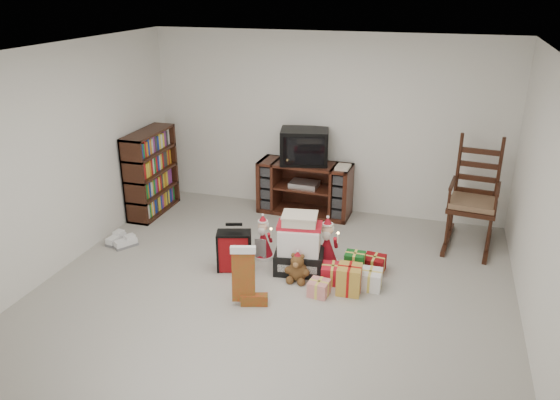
# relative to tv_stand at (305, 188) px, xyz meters

# --- Properties ---
(room) EXTENTS (5.01, 5.01, 2.51)m
(room) POSITION_rel_tv_stand_xyz_m (0.22, -2.24, 0.87)
(room) COLOR #BBB6AB
(room) RESTS_ON ground
(tv_stand) EXTENTS (1.32, 0.52, 0.75)m
(tv_stand) POSITION_rel_tv_stand_xyz_m (0.00, 0.00, 0.00)
(tv_stand) COLOR #491D15
(tv_stand) RESTS_ON floor
(bookshelf) EXTENTS (0.33, 0.98, 1.19)m
(bookshelf) POSITION_rel_tv_stand_xyz_m (-2.08, -0.59, 0.20)
(bookshelf) COLOR #37180F
(bookshelf) RESTS_ON floor
(rocking_chair) EXTENTS (0.67, 1.00, 1.42)m
(rocking_chair) POSITION_rel_tv_stand_xyz_m (2.23, -0.33, 0.11)
(rocking_chair) COLOR #37180F
(rocking_chair) RESTS_ON floor
(gift_pile) EXTENTS (0.60, 0.48, 0.69)m
(gift_pile) POSITION_rel_tv_stand_xyz_m (0.37, -1.66, -0.07)
(gift_pile) COLOR black
(gift_pile) RESTS_ON floor
(red_suitcase) EXTENTS (0.40, 0.29, 0.55)m
(red_suitcase) POSITION_rel_tv_stand_xyz_m (-0.35, -1.85, -0.14)
(red_suitcase) COLOR maroon
(red_suitcase) RESTS_ON floor
(stocking) EXTENTS (0.32, 0.21, 0.64)m
(stocking) POSITION_rel_tv_stand_xyz_m (-0.00, -2.47, -0.05)
(stocking) COLOR #0B6A1E
(stocking) RESTS_ON floor
(teddy_bear) EXTENTS (0.22, 0.20, 0.33)m
(teddy_bear) POSITION_rel_tv_stand_xyz_m (0.41, -1.88, -0.23)
(teddy_bear) COLOR brown
(teddy_bear) RESTS_ON floor
(santa_figurine) EXTENTS (0.30, 0.28, 0.61)m
(santa_figurine) POSITION_rel_tv_stand_xyz_m (0.64, -1.42, -0.14)
(santa_figurine) COLOR #A1111E
(santa_figurine) RESTS_ON floor
(mrs_claus_figurine) EXTENTS (0.27, 0.26, 0.56)m
(mrs_claus_figurine) POSITION_rel_tv_stand_xyz_m (-0.13, -1.46, -0.16)
(mrs_claus_figurine) COLOR #A1111E
(mrs_claus_figurine) RESTS_ON floor
(sneaker_pair) EXTENTS (0.39, 0.31, 0.10)m
(sneaker_pair) POSITION_rel_tv_stand_xyz_m (-1.96, -1.67, -0.32)
(sneaker_pair) COLOR white
(sneaker_pair) RESTS_ON floor
(gift_cluster) EXTENTS (0.69, 0.97, 0.24)m
(gift_cluster) POSITION_rel_tv_stand_xyz_m (0.98, -1.77, -0.26)
(gift_cluster) COLOR red
(gift_cluster) RESTS_ON floor
(crt_television) EXTENTS (0.73, 0.59, 0.48)m
(crt_television) POSITION_rel_tv_stand_xyz_m (-0.02, 0.01, 0.61)
(crt_television) COLOR black
(crt_television) RESTS_ON tv_stand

